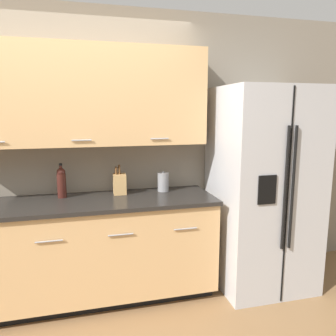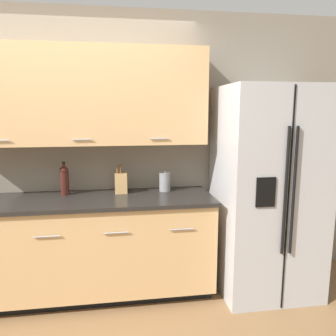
% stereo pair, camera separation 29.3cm
% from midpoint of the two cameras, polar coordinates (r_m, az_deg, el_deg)
% --- Properties ---
extents(wall_back, '(10.00, 0.39, 2.60)m').
position_cam_midpoint_polar(wall_back, '(3.14, -14.14, 5.69)').
color(wall_back, gray).
rests_on(wall_back, ground_plane).
extents(counter_unit, '(2.27, 0.64, 0.92)m').
position_cam_midpoint_polar(counter_unit, '(3.08, -11.25, -13.34)').
color(counter_unit, black).
rests_on(counter_unit, ground_plane).
extents(refrigerator, '(0.87, 0.82, 1.89)m').
position_cam_midpoint_polar(refrigerator, '(3.20, 19.27, -3.81)').
color(refrigerator, '#B2B2B5').
rests_on(refrigerator, ground_plane).
extents(knife_block, '(0.11, 0.11, 0.27)m').
position_cam_midpoint_polar(knife_block, '(3.05, -5.50, -2.54)').
color(knife_block, tan).
rests_on(knife_block, counter_unit).
extents(wine_bottle, '(0.08, 0.08, 0.31)m').
position_cam_midpoint_polar(wine_bottle, '(3.07, -15.01, -2.00)').
color(wine_bottle, '#3D1914').
rests_on(wine_bottle, counter_unit).
extents(steel_canister, '(0.11, 0.11, 0.19)m').
position_cam_midpoint_polar(steel_canister, '(3.11, 2.14, -2.43)').
color(steel_canister, gray).
rests_on(steel_canister, counter_unit).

